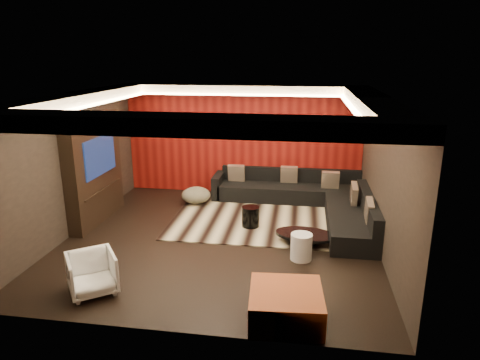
% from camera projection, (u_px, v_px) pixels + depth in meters
% --- Properties ---
extents(floor, '(6.00, 6.00, 0.02)m').
position_uv_depth(floor, '(220.00, 239.00, 8.45)').
color(floor, black).
rests_on(floor, ground).
extents(ceiling, '(6.00, 6.00, 0.02)m').
position_uv_depth(ceiling, '(218.00, 94.00, 7.66)').
color(ceiling, silver).
rests_on(ceiling, ground).
extents(wall_back, '(6.00, 0.02, 2.80)m').
position_uv_depth(wall_back, '(243.00, 140.00, 10.91)').
color(wall_back, black).
rests_on(wall_back, ground).
extents(wall_left, '(0.02, 6.00, 2.80)m').
position_uv_depth(wall_left, '(71.00, 164.00, 8.49)').
color(wall_left, black).
rests_on(wall_left, ground).
extents(wall_right, '(0.02, 6.00, 2.80)m').
position_uv_depth(wall_right, '(385.00, 177.00, 7.61)').
color(wall_right, black).
rests_on(wall_right, ground).
extents(red_feature_wall, '(5.98, 0.05, 2.78)m').
position_uv_depth(red_feature_wall, '(242.00, 140.00, 10.87)').
color(red_feature_wall, '#6B0C0A').
rests_on(red_feature_wall, ground).
extents(soffit_back, '(6.00, 0.60, 0.22)m').
position_uv_depth(soffit_back, '(241.00, 90.00, 10.25)').
color(soffit_back, silver).
rests_on(soffit_back, ground).
extents(soffit_front, '(6.00, 0.60, 0.22)m').
position_uv_depth(soffit_front, '(174.00, 124.00, 5.13)').
color(soffit_front, silver).
rests_on(soffit_front, ground).
extents(soffit_left, '(0.60, 4.80, 0.22)m').
position_uv_depth(soffit_left, '(79.00, 99.00, 8.08)').
color(soffit_left, silver).
rests_on(soffit_left, ground).
extents(soffit_right, '(0.60, 4.80, 0.22)m').
position_uv_depth(soffit_right, '(373.00, 104.00, 7.30)').
color(soffit_right, silver).
rests_on(soffit_right, ground).
extents(cove_back, '(4.80, 0.08, 0.04)m').
position_uv_depth(cove_back, '(239.00, 95.00, 9.95)').
color(cove_back, '#FFD899').
rests_on(cove_back, ground).
extents(cove_front, '(4.80, 0.08, 0.04)m').
position_uv_depth(cove_front, '(182.00, 127.00, 5.48)').
color(cove_front, '#FFD899').
rests_on(cove_front, ground).
extents(cove_left, '(0.08, 4.80, 0.04)m').
position_uv_depth(cove_left, '(96.00, 104.00, 8.06)').
color(cove_left, '#FFD899').
rests_on(cove_left, ground).
extents(cove_right, '(0.08, 4.80, 0.04)m').
position_uv_depth(cove_right, '(353.00, 109.00, 7.37)').
color(cove_right, '#FFD899').
rests_on(cove_right, ground).
extents(tv_surround, '(0.30, 2.00, 2.20)m').
position_uv_depth(tv_surround, '(94.00, 171.00, 9.12)').
color(tv_surround, black).
rests_on(tv_surround, ground).
extents(tv_screen, '(0.04, 1.30, 0.80)m').
position_uv_depth(tv_screen, '(100.00, 156.00, 9.00)').
color(tv_screen, black).
rests_on(tv_screen, ground).
extents(tv_shelf, '(0.04, 1.60, 0.04)m').
position_uv_depth(tv_shelf, '(103.00, 190.00, 9.21)').
color(tv_shelf, black).
rests_on(tv_shelf, ground).
extents(rug, '(4.02, 3.03, 0.02)m').
position_uv_depth(rug, '(265.00, 218.00, 9.50)').
color(rug, beige).
rests_on(rug, floor).
extents(coffee_table, '(1.31, 1.31, 0.19)m').
position_uv_depth(coffee_table, '(305.00, 238.00, 8.20)').
color(coffee_table, black).
rests_on(coffee_table, rug).
extents(drum_stool, '(0.43, 0.43, 0.43)m').
position_uv_depth(drum_stool, '(251.00, 217.00, 8.96)').
color(drum_stool, black).
rests_on(drum_stool, rug).
extents(striped_pouf, '(0.75, 0.75, 0.39)m').
position_uv_depth(striped_pouf, '(196.00, 195.00, 10.39)').
color(striped_pouf, beige).
rests_on(striped_pouf, rug).
extents(white_side_table, '(0.42, 0.42, 0.48)m').
position_uv_depth(white_side_table, '(301.00, 247.00, 7.54)').
color(white_side_table, silver).
rests_on(white_side_table, floor).
extents(orange_ottoman, '(1.05, 1.05, 0.44)m').
position_uv_depth(orange_ottoman, '(286.00, 305.00, 5.81)').
color(orange_ottoman, maroon).
rests_on(orange_ottoman, floor).
extents(armchair, '(0.95, 0.96, 0.63)m').
position_uv_depth(armchair, '(92.00, 273.00, 6.46)').
color(armchair, white).
rests_on(armchair, floor).
extents(sectional_sofa, '(3.65, 3.50, 0.75)m').
position_uv_depth(sectional_sofa, '(309.00, 200.00, 9.89)').
color(sectional_sofa, black).
rests_on(sectional_sofa, floor).
extents(throw_pillows, '(3.22, 2.73, 0.50)m').
position_uv_depth(throw_pillows, '(312.00, 185.00, 9.81)').
color(throw_pillows, tan).
rests_on(throw_pillows, sectional_sofa).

